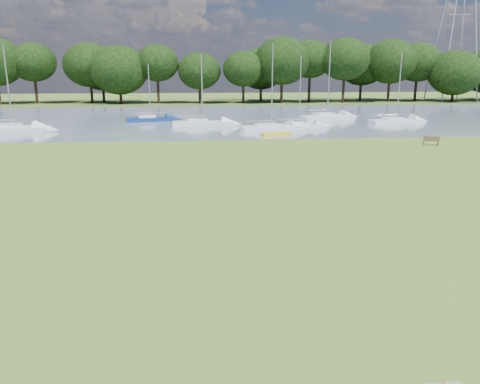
{
  "coord_description": "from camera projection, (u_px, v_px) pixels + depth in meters",
  "views": [
    {
      "loc": [
        -3.18,
        -20.15,
        6.26
      ],
      "look_at": [
        -1.38,
        -2.0,
        1.46
      ],
      "focal_mm": 35.0,
      "sensor_mm": 36.0,
      "label": 1
    }
  ],
  "objects": [
    {
      "name": "ground",
      "position": [
        266.0,
        211.0,
        21.29
      ],
      "size": [
        220.0,
        220.0,
        0.0
      ],
      "primitive_type": "plane",
      "color": "olive"
    },
    {
      "name": "river",
      "position": [
        218.0,
        118.0,
        61.71
      ],
      "size": [
        220.0,
        40.0,
        0.1
      ],
      "primitive_type": "cube",
      "color": "slate",
      "rests_on": "ground"
    },
    {
      "name": "far_bank",
      "position": [
        210.0,
        103.0,
        90.58
      ],
      "size": [
        220.0,
        20.0,
        0.4
      ],
      "primitive_type": "cube",
      "color": "#4C6626",
      "rests_on": "ground"
    },
    {
      "name": "riverbank_bench",
      "position": [
        431.0,
        141.0,
        39.5
      ],
      "size": [
        1.35,
        0.86,
        0.8
      ],
      "rotation": [
        0.0,
        0.0,
        -0.4
      ],
      "color": "brown",
      "rests_on": "ground"
    },
    {
      "name": "kayak",
      "position": [
        276.0,
        134.0,
        45.0
      ],
      "size": [
        3.16,
        1.85,
        0.31
      ],
      "primitive_type": "cube",
      "rotation": [
        0.0,
        0.0,
        0.39
      ],
      "color": "yellow",
      "rests_on": "river"
    },
    {
      "name": "tree_line",
      "position": [
        243.0,
        66.0,
        85.55
      ],
      "size": [
        153.55,
        9.62,
        11.65
      ],
      "color": "black",
      "rests_on": "far_bank"
    },
    {
      "name": "sailboat_0",
      "position": [
        150.0,
        118.0,
        57.3
      ],
      "size": [
        6.0,
        2.87,
        6.85
      ],
      "rotation": [
        0.0,
        0.0,
        0.23
      ],
      "color": "navy",
      "rests_on": "river"
    },
    {
      "name": "sailboat_3",
      "position": [
        298.0,
        125.0,
        50.5
      ],
      "size": [
        5.64,
        1.98,
        7.55
      ],
      "rotation": [
        0.0,
        0.0,
        0.08
      ],
      "color": "silver",
      "rests_on": "river"
    },
    {
      "name": "sailboat_4",
      "position": [
        327.0,
        115.0,
        59.24
      ],
      "size": [
        7.37,
        4.11,
        9.57
      ],
      "rotation": [
        0.0,
        0.0,
        0.32
      ],
      "color": "silver",
      "rests_on": "river"
    },
    {
      "name": "sailboat_5",
      "position": [
        12.0,
        127.0,
        47.84
      ],
      "size": [
        7.34,
        2.95,
        8.79
      ],
      "rotation": [
        0.0,
        0.0,
        -0.14
      ],
      "color": "silver",
      "rests_on": "river"
    },
    {
      "name": "sailboat_6",
      "position": [
        271.0,
        126.0,
        48.91
      ],
      "size": [
        6.69,
        2.8,
        8.71
      ],
      "rotation": [
        0.0,
        0.0,
        0.16
      ],
      "color": "silver",
      "rests_on": "river"
    },
    {
      "name": "sailboat_7",
      "position": [
        396.0,
        120.0,
        55.27
      ],
      "size": [
        6.69,
        2.86,
        8.02
      ],
      "rotation": [
        0.0,
        0.0,
        0.17
      ],
      "color": "silver",
      "rests_on": "river"
    },
    {
      "name": "sailboat_9",
      "position": [
        202.0,
        122.0,
        52.68
      ],
      "size": [
        6.72,
        2.04,
        7.82
      ],
      "rotation": [
        0.0,
        0.0,
        -0.03
      ],
      "color": "silver",
      "rests_on": "river"
    }
  ]
}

